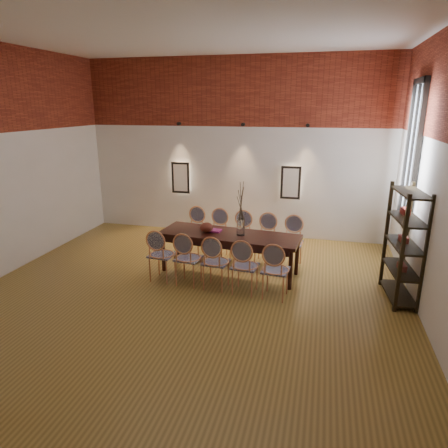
% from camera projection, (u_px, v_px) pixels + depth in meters
% --- Properties ---
extents(floor, '(7.00, 7.00, 0.02)m').
position_uv_depth(floor, '(186.00, 299.00, 6.39)').
color(floor, olive).
rests_on(floor, ground).
extents(ceiling, '(7.00, 7.00, 0.02)m').
position_uv_depth(ceiling, '(178.00, 22.00, 5.24)').
color(ceiling, silver).
rests_on(ceiling, ground).
extents(wall_back, '(7.00, 0.10, 4.00)m').
position_uv_depth(wall_back, '(235.00, 149.00, 9.11)').
color(wall_back, silver).
rests_on(wall_back, ground).
extents(brick_band_back, '(7.00, 0.02, 1.50)m').
position_uv_depth(brick_band_back, '(235.00, 91.00, 8.69)').
color(brick_band_back, maroon).
rests_on(brick_band_back, ground).
extents(niche_left, '(0.36, 0.06, 0.66)m').
position_uv_depth(niche_left, '(181.00, 178.00, 9.52)').
color(niche_left, '#FFEAC6').
rests_on(niche_left, wall_back).
extents(niche_right, '(0.36, 0.06, 0.66)m').
position_uv_depth(niche_right, '(291.00, 183.00, 8.92)').
color(niche_right, '#FFEAC6').
rests_on(niche_right, wall_back).
extents(spot_fixture_left, '(0.08, 0.10, 0.08)m').
position_uv_depth(spot_fixture_left, '(179.00, 124.00, 9.13)').
color(spot_fixture_left, black).
rests_on(spot_fixture_left, wall_back).
extents(spot_fixture_mid, '(0.08, 0.10, 0.08)m').
position_uv_depth(spot_fixture_mid, '(243.00, 125.00, 8.79)').
color(spot_fixture_mid, black).
rests_on(spot_fixture_mid, wall_back).
extents(spot_fixture_right, '(0.08, 0.10, 0.08)m').
position_uv_depth(spot_fixture_right, '(308.00, 125.00, 8.46)').
color(spot_fixture_right, black).
rests_on(spot_fixture_right, wall_back).
extents(window_glass, '(0.02, 0.78, 2.38)m').
position_uv_depth(window_glass, '(413.00, 155.00, 6.82)').
color(window_glass, silver).
rests_on(window_glass, wall_right).
extents(window_frame, '(0.08, 0.90, 2.50)m').
position_uv_depth(window_frame, '(412.00, 155.00, 6.83)').
color(window_frame, black).
rests_on(window_frame, wall_right).
extents(window_mullion, '(0.06, 0.06, 2.40)m').
position_uv_depth(window_mullion, '(412.00, 155.00, 6.83)').
color(window_mullion, black).
rests_on(window_mullion, wall_right).
extents(dining_table, '(2.58, 1.05, 0.75)m').
position_uv_depth(dining_table, '(229.00, 253.00, 7.26)').
color(dining_table, black).
rests_on(dining_table, floor).
extents(chair_near_a, '(0.48, 0.48, 0.94)m').
position_uv_depth(chair_near_a, '(162.00, 255.00, 6.94)').
color(chair_near_a, tan).
rests_on(chair_near_a, floor).
extents(chair_near_b, '(0.48, 0.48, 0.94)m').
position_uv_depth(chair_near_b, '(188.00, 258.00, 6.78)').
color(chair_near_b, tan).
rests_on(chair_near_b, floor).
extents(chair_near_c, '(0.48, 0.48, 0.94)m').
position_uv_depth(chair_near_c, '(216.00, 262.00, 6.62)').
color(chair_near_c, tan).
rests_on(chair_near_c, floor).
extents(chair_near_d, '(0.48, 0.48, 0.94)m').
position_uv_depth(chair_near_d, '(245.00, 266.00, 6.46)').
color(chair_near_d, tan).
rests_on(chair_near_d, floor).
extents(chair_near_e, '(0.48, 0.48, 0.94)m').
position_uv_depth(chair_near_e, '(276.00, 270.00, 6.29)').
color(chair_near_e, tan).
rests_on(chair_near_e, floor).
extents(chair_far_a, '(0.48, 0.48, 0.94)m').
position_uv_depth(chair_far_a, '(194.00, 232.00, 8.17)').
color(chair_far_a, tan).
rests_on(chair_far_a, floor).
extents(chair_far_b, '(0.48, 0.48, 0.94)m').
position_uv_depth(chair_far_b, '(217.00, 234.00, 8.01)').
color(chair_far_b, tan).
rests_on(chair_far_b, floor).
extents(chair_far_c, '(0.48, 0.48, 0.94)m').
position_uv_depth(chair_far_c, '(241.00, 237.00, 7.85)').
color(chair_far_c, tan).
rests_on(chair_far_c, floor).
extents(chair_far_d, '(0.48, 0.48, 0.94)m').
position_uv_depth(chair_far_d, '(265.00, 240.00, 7.69)').
color(chair_far_d, tan).
rests_on(chair_far_d, floor).
extents(chair_far_e, '(0.48, 0.48, 0.94)m').
position_uv_depth(chair_far_e, '(291.00, 243.00, 7.53)').
color(chair_far_e, tan).
rests_on(chair_far_e, floor).
extents(vase, '(0.14, 0.14, 0.30)m').
position_uv_depth(vase, '(241.00, 227.00, 7.04)').
color(vase, silver).
rests_on(vase, dining_table).
extents(dried_branches, '(0.50, 0.50, 0.70)m').
position_uv_depth(dried_branches, '(241.00, 202.00, 6.91)').
color(dried_branches, '#463829').
rests_on(dried_branches, vase).
extents(bowl, '(0.24, 0.24, 0.18)m').
position_uv_depth(bowl, '(206.00, 227.00, 7.22)').
color(bowl, maroon).
rests_on(bowl, dining_table).
extents(book, '(0.28, 0.20, 0.03)m').
position_uv_depth(book, '(214.00, 230.00, 7.29)').
color(book, '#992573').
rests_on(book, dining_table).
extents(shelving_rack, '(0.48, 1.03, 1.80)m').
position_uv_depth(shelving_rack, '(404.00, 245.00, 6.15)').
color(shelving_rack, black).
rests_on(shelving_rack, floor).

